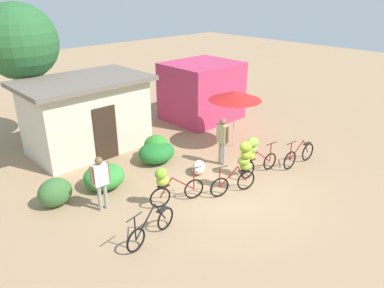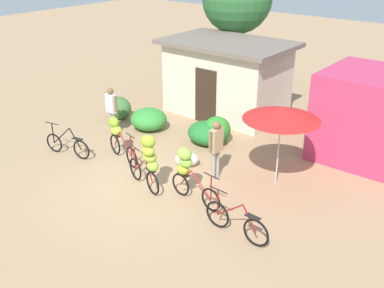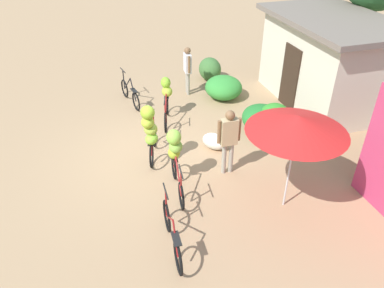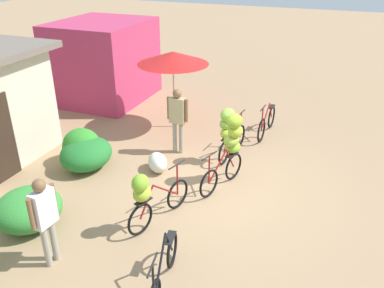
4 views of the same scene
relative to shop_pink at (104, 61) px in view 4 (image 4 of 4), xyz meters
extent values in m
plane|color=tan|center=(-4.22, -5.60, -1.33)|extent=(60.00, 60.00, 0.00)
cube|color=#BD365F|center=(0.00, 0.00, 0.00)|extent=(3.20, 2.80, 2.66)
ellipsoid|color=#358E37|center=(-6.91, -2.62, -0.95)|extent=(1.29, 1.25, 0.76)
ellipsoid|color=#24732D|center=(-4.56, -2.31, -0.96)|extent=(1.36, 1.19, 0.74)
ellipsoid|color=#318B2B|center=(-4.37, -2.06, -0.88)|extent=(0.90, 0.96, 0.90)
cylinder|color=beige|center=(-1.48, -3.28, -0.24)|extent=(0.04, 0.04, 2.19)
cone|color=red|center=(-1.48, -3.28, 0.76)|extent=(2.03, 2.03, 0.35)
torus|color=black|center=(-6.89, -5.62, -1.02)|extent=(0.62, 0.16, 0.62)
cylinder|color=black|center=(-7.07, -5.65, -0.70)|extent=(0.41, 0.11, 0.66)
cylinder|color=black|center=(-7.61, -5.75, -0.70)|extent=(0.73, 0.17, 0.67)
cylinder|color=black|center=(-7.96, -5.82, -0.36)|extent=(0.50, 0.12, 0.03)
cylinder|color=black|center=(-7.96, -5.82, -0.69)|extent=(0.04, 0.04, 0.66)
cube|color=black|center=(-6.99, -5.64, -0.68)|extent=(0.38, 0.20, 0.02)
torus|color=black|center=(-5.30, -5.04, -1.01)|extent=(0.63, 0.23, 0.64)
torus|color=black|center=(-6.34, -4.73, -1.01)|extent=(0.63, 0.23, 0.64)
cylinder|color=maroon|center=(-6.16, -4.78, -0.73)|extent=(0.40, 0.15, 0.58)
cylinder|color=maroon|center=(-5.64, -4.94, -0.73)|extent=(0.71, 0.24, 0.58)
cylinder|color=black|center=(-5.30, -5.04, -0.32)|extent=(0.49, 0.17, 0.03)
cylinder|color=maroon|center=(-5.30, -5.04, -0.67)|extent=(0.04, 0.04, 0.69)
cube|color=black|center=(-6.24, -4.76, -0.66)|extent=(0.38, 0.24, 0.02)
ellipsoid|color=#9CB534|center=(-6.23, -4.74, -0.50)|extent=(0.42, 0.35, 0.31)
ellipsoid|color=#7CB42B|center=(-6.31, -4.76, -0.24)|extent=(0.38, 0.31, 0.33)
torus|color=black|center=(-4.68, -5.50, -1.01)|extent=(0.63, 0.24, 0.64)
torus|color=black|center=(-3.77, -5.78, -1.01)|extent=(0.63, 0.24, 0.64)
cylinder|color=maroon|center=(-3.93, -5.73, -0.73)|extent=(0.36, 0.14, 0.57)
cylinder|color=maroon|center=(-4.38, -5.59, -0.73)|extent=(0.63, 0.22, 0.58)
cylinder|color=black|center=(-4.68, -5.50, -0.34)|extent=(0.49, 0.18, 0.03)
cylinder|color=maroon|center=(-4.68, -5.50, -0.67)|extent=(0.04, 0.04, 0.67)
cube|color=black|center=(-3.86, -5.75, -0.66)|extent=(0.39, 0.24, 0.02)
ellipsoid|color=#8CC638|center=(-3.77, -5.74, -0.52)|extent=(0.48, 0.46, 0.27)
ellipsoid|color=#92A637|center=(-3.88, -5.73, -0.30)|extent=(0.45, 0.37, 0.26)
ellipsoid|color=#9BB32F|center=(-3.85, -5.80, -0.08)|extent=(0.45, 0.39, 0.29)
ellipsoid|color=#82A426|center=(-3.87, -5.78, 0.16)|extent=(0.45, 0.37, 0.32)
torus|color=black|center=(-2.09, -5.47, -1.02)|extent=(0.62, 0.12, 0.62)
torus|color=black|center=(-3.16, -5.36, -1.02)|extent=(0.62, 0.12, 0.62)
cylinder|color=maroon|center=(-2.97, -5.38, -0.75)|extent=(0.41, 0.08, 0.57)
cylinder|color=maroon|center=(-2.44, -5.44, -0.75)|extent=(0.72, 0.11, 0.58)
cylinder|color=black|center=(-2.09, -5.47, -0.35)|extent=(0.50, 0.08, 0.03)
cylinder|color=maroon|center=(-2.09, -5.47, -0.69)|extent=(0.04, 0.04, 0.67)
cube|color=black|center=(-3.05, -5.37, -0.68)|extent=(0.37, 0.18, 0.02)
ellipsoid|color=#99B42C|center=(-3.06, -5.37, -0.54)|extent=(0.38, 0.32, 0.27)
ellipsoid|color=#80B140|center=(-2.99, -5.34, -0.32)|extent=(0.45, 0.38, 0.27)
ellipsoid|color=#84BA3D|center=(-3.00, -5.37, -0.08)|extent=(0.49, 0.42, 0.32)
torus|color=black|center=(-1.56, -5.93, -1.00)|extent=(0.67, 0.09, 0.67)
torus|color=black|center=(-0.49, -5.99, -1.00)|extent=(0.67, 0.09, 0.67)
cylinder|color=maroon|center=(-0.67, -5.98, -0.72)|extent=(0.41, 0.06, 0.58)
cylinder|color=maroon|center=(-1.21, -5.95, -0.72)|extent=(0.72, 0.08, 0.58)
cylinder|color=black|center=(-1.56, -5.93, -0.33)|extent=(0.50, 0.06, 0.03)
cylinder|color=maroon|center=(-1.56, -5.93, -0.67)|extent=(0.04, 0.04, 0.66)
cube|color=black|center=(-0.59, -5.99, -0.63)|extent=(0.37, 0.16, 0.02)
ellipsoid|color=silver|center=(-4.07, -3.98, -1.11)|extent=(0.82, 0.78, 0.44)
cylinder|color=gray|center=(-7.50, -3.69, -0.93)|extent=(0.11, 0.11, 0.80)
cylinder|color=gray|center=(-7.68, -3.68, -0.93)|extent=(0.11, 0.11, 0.80)
cube|color=silver|center=(-7.59, -3.69, -0.21)|extent=(0.41, 0.23, 0.63)
cylinder|color=brown|center=(-7.34, -3.71, -0.18)|extent=(0.08, 0.08, 0.57)
cylinder|color=brown|center=(-7.84, -3.67, -0.18)|extent=(0.08, 0.08, 0.57)
sphere|color=brown|center=(-7.59, -3.69, 0.21)|extent=(0.22, 0.22, 0.22)
cylinder|color=gray|center=(-2.97, -3.96, -0.91)|extent=(0.11, 0.11, 0.84)
cylinder|color=gray|center=(-2.98, -4.14, -0.91)|extent=(0.11, 0.11, 0.84)
cube|color=tan|center=(-2.98, -4.05, -0.16)|extent=(0.22, 0.41, 0.66)
cylinder|color=brown|center=(-2.97, -3.80, -0.13)|extent=(0.08, 0.08, 0.60)
cylinder|color=brown|center=(-2.99, -4.30, -0.13)|extent=(0.08, 0.08, 0.60)
sphere|color=brown|center=(-2.98, -4.05, 0.28)|extent=(0.23, 0.23, 0.23)
camera|label=1|loc=(-11.89, -11.93, 4.58)|focal=34.40mm
camera|label=2|loc=(3.50, -13.25, 4.89)|focal=42.31mm
camera|label=3|loc=(3.89, -7.08, 4.41)|focal=35.03mm
camera|label=4|loc=(-11.74, -7.89, 3.58)|focal=38.03mm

